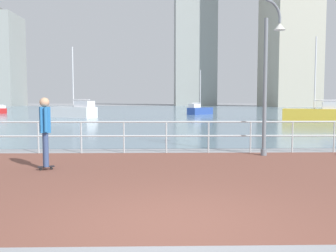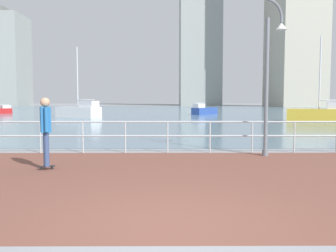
{
  "view_description": "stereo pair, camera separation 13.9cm",
  "coord_description": "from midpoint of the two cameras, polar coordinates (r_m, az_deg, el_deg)",
  "views": [
    {
      "loc": [
        -0.19,
        -4.9,
        1.77
      ],
      "look_at": [
        -0.0,
        4.13,
        1.1
      ],
      "focal_mm": 38.34,
      "sensor_mm": 36.0,
      "label": 1
    },
    {
      "loc": [
        -0.05,
        -4.9,
        1.77
      ],
      "look_at": [
        -0.0,
        4.13,
        1.1
      ],
      "focal_mm": 38.34,
      "sensor_mm": 36.0,
      "label": 2
    }
  ],
  "objects": [
    {
      "name": "brick_paving",
      "position": [
        8.19,
        0.55,
        -8.22
      ],
      "size": [
        28.0,
        7.56,
        0.01
      ],
      "primitive_type": "cube",
      "color": "brown",
      "rests_on": "ground"
    },
    {
      "name": "lamppost",
      "position": [
        11.77,
        16.42,
        8.55
      ],
      "size": [
        0.77,
        0.5,
        4.86
      ],
      "color": "slate",
      "rests_on": "ground"
    },
    {
      "name": "sailboat_yellow",
      "position": [
        36.17,
        -13.81,
        2.36
      ],
      "size": [
        4.92,
        3.89,
        6.85
      ],
      "color": "white",
      "rests_on": "ground"
    },
    {
      "name": "tower_brick",
      "position": [
        107.98,
        5.1,
        15.12
      ],
      "size": [
        11.45,
        13.91,
        45.99
      ],
      "color": "#939993",
      "rests_on": "ground"
    },
    {
      "name": "sailboat_navy",
      "position": [
        30.88,
        23.3,
        1.81
      ],
      "size": [
        4.97,
        3.18,
        6.7
      ],
      "color": "gold",
      "rests_on": "ground"
    },
    {
      "name": "sailboat_red",
      "position": [
        49.33,
        -25.14,
        2.27
      ],
      "size": [
        2.74,
        2.87,
        4.26
      ],
      "color": "#B21E1E",
      "rests_on": "ground"
    },
    {
      "name": "tower_glass",
      "position": [
        97.78,
        19.58,
        17.18
      ],
      "size": [
        10.42,
        17.92,
        49.76
      ],
      "color": "#B2AD99",
      "rests_on": "ground"
    },
    {
      "name": "skateboarder",
      "position": [
        9.48,
        -18.48,
        -0.02
      ],
      "size": [
        0.41,
        0.54,
        1.82
      ],
      "color": "black",
      "rests_on": "ground"
    },
    {
      "name": "ground",
      "position": [
        44.93,
        -0.16,
        1.99
      ],
      "size": [
        220.0,
        220.0,
        0.0
      ],
      "primitive_type": "plane",
      "color": "gray"
    },
    {
      "name": "waterfront_railing",
      "position": [
        11.82,
        0.27,
        -0.79
      ],
      "size": [
        25.25,
        0.06,
        1.06
      ],
      "color": "#B2BCC1",
      "rests_on": "ground"
    },
    {
      "name": "harbor_water",
      "position": [
        56.8,
        -0.19,
        2.47
      ],
      "size": [
        180.0,
        88.0,
        0.0
      ],
      "primitive_type": "cube",
      "color": "slate",
      "rests_on": "ground"
    },
    {
      "name": "sailboat_ivory",
      "position": [
        42.58,
        5.83,
        2.52
      ],
      "size": [
        3.35,
        3.55,
        5.24
      ],
      "color": "#284799",
      "rests_on": "ground"
    }
  ]
}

